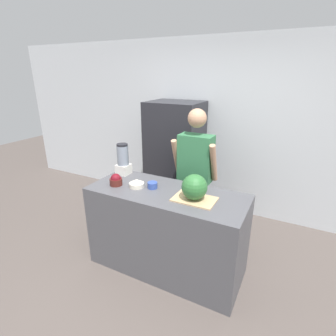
# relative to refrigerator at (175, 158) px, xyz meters

# --- Properties ---
(ground_plane) EXTENTS (14.00, 14.00, 0.00)m
(ground_plane) POSITION_rel_refrigerator_xyz_m (0.54, -1.65, -0.85)
(ground_plane) COLOR #564C47
(wall_back) EXTENTS (8.00, 0.06, 2.60)m
(wall_back) POSITION_rel_refrigerator_xyz_m (0.54, 0.37, 0.45)
(wall_back) COLOR silver
(wall_back) RESTS_ON ground_plane
(counter_island) EXTENTS (1.67, 0.69, 0.94)m
(counter_island) POSITION_rel_refrigerator_xyz_m (0.54, -1.30, -0.38)
(counter_island) COLOR #4C4C51
(counter_island) RESTS_ON ground_plane
(refrigerator) EXTENTS (0.78, 0.66, 1.71)m
(refrigerator) POSITION_rel_refrigerator_xyz_m (0.00, 0.00, 0.00)
(refrigerator) COLOR #232328
(refrigerator) RESTS_ON ground_plane
(person) EXTENTS (0.55, 0.27, 1.72)m
(person) POSITION_rel_refrigerator_xyz_m (0.59, -0.63, 0.03)
(person) COLOR #333338
(person) RESTS_ON ground_plane
(cutting_board) EXTENTS (0.41, 0.27, 0.01)m
(cutting_board) POSITION_rel_refrigerator_xyz_m (0.87, -1.34, 0.09)
(cutting_board) COLOR tan
(cutting_board) RESTS_ON counter_island
(watermelon) EXTENTS (0.25, 0.25, 0.25)m
(watermelon) POSITION_rel_refrigerator_xyz_m (0.86, -1.35, 0.23)
(watermelon) COLOR #2D6B33
(watermelon) RESTS_ON cutting_board
(bowl_cherries) EXTENTS (0.14, 0.14, 0.13)m
(bowl_cherries) POSITION_rel_refrigerator_xyz_m (-0.03, -1.41, 0.14)
(bowl_cherries) COLOR #511E19
(bowl_cherries) RESTS_ON counter_island
(bowl_cream) EXTENTS (0.16, 0.16, 0.08)m
(bowl_cream) POSITION_rel_refrigerator_xyz_m (0.20, -1.35, 0.12)
(bowl_cream) COLOR beige
(bowl_cream) RESTS_ON counter_island
(bowl_small_blue) EXTENTS (0.11, 0.11, 0.07)m
(bowl_small_blue) POSITION_rel_refrigerator_xyz_m (0.37, -1.29, 0.12)
(bowl_small_blue) COLOR #334C9E
(bowl_small_blue) RESTS_ON counter_island
(blender) EXTENTS (0.15, 0.15, 0.38)m
(blender) POSITION_rel_refrigerator_xyz_m (-0.16, -1.10, 0.27)
(blender) COLOR silver
(blender) RESTS_ON counter_island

